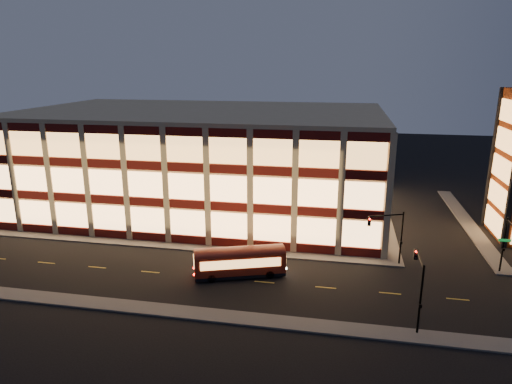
# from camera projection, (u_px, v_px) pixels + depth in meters

# --- Properties ---
(ground) EXTENTS (200.00, 200.00, 0.00)m
(ground) POSITION_uv_depth(u_px,v_px,m) (188.00, 251.00, 52.48)
(ground) COLOR black
(ground) RESTS_ON ground
(sidewalk_office_south) EXTENTS (54.00, 2.00, 0.15)m
(sidewalk_office_south) POSITION_uv_depth(u_px,v_px,m) (166.00, 245.00, 53.95)
(sidewalk_office_south) COLOR #514F4C
(sidewalk_office_south) RESTS_ON ground
(sidewalk_office_east) EXTENTS (2.00, 30.00, 0.15)m
(sidewalk_office_east) POSITION_uv_depth(u_px,v_px,m) (383.00, 216.00, 64.34)
(sidewalk_office_east) COLOR #514F4C
(sidewalk_office_east) RESTS_ON ground
(sidewalk_tower_west) EXTENTS (2.00, 30.00, 0.15)m
(sidewalk_tower_west) POSITION_uv_depth(u_px,v_px,m) (466.00, 221.00, 62.34)
(sidewalk_tower_west) COLOR #514F4C
(sidewalk_tower_west) RESTS_ON ground
(sidewalk_near) EXTENTS (100.00, 2.00, 0.15)m
(sidewalk_near) POSITION_uv_depth(u_px,v_px,m) (139.00, 308.00, 40.18)
(sidewalk_near) COLOR #514F4C
(sidewalk_near) RESTS_ON ground
(office_building) EXTENTS (50.45, 30.45, 14.50)m
(office_building) POSITION_uv_depth(u_px,v_px,m) (205.00, 159.00, 67.03)
(office_building) COLOR tan
(office_building) RESTS_ON ground
(traffic_signal_far) EXTENTS (3.79, 1.87, 6.00)m
(traffic_signal_far) POSITION_uv_depth(u_px,v_px,m) (390.00, 230.00, 47.55)
(traffic_signal_far) COLOR black
(traffic_signal_far) RESTS_ON ground
(traffic_signal_right) EXTENTS (1.20, 4.37, 6.00)m
(traffic_signal_right) POSITION_uv_depth(u_px,v_px,m) (510.00, 240.00, 44.68)
(traffic_signal_right) COLOR black
(traffic_signal_right) RESTS_ON ground
(traffic_signal_near) EXTENTS (0.32, 4.45, 6.00)m
(traffic_signal_near) POSITION_uv_depth(u_px,v_px,m) (419.00, 279.00, 36.66)
(traffic_signal_near) COLOR black
(traffic_signal_near) RESTS_ON ground
(trolley_bus) EXTENTS (9.34, 5.19, 3.08)m
(trolley_bus) POSITION_uv_depth(u_px,v_px,m) (240.00, 260.00, 45.91)
(trolley_bus) COLOR maroon
(trolley_bus) RESTS_ON ground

